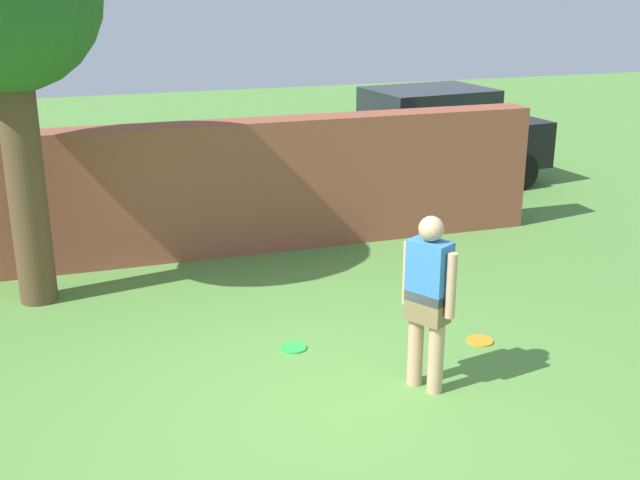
# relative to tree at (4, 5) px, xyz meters

# --- Properties ---
(ground_plane) EXTENTS (40.00, 40.00, 0.00)m
(ground_plane) POSITION_rel_tree_xyz_m (2.30, -3.33, -3.26)
(ground_plane) COLOR #568C3D
(brick_wall) EXTENTS (11.98, 0.50, 1.76)m
(brick_wall) POSITION_rel_tree_xyz_m (0.80, 1.00, -2.38)
(brick_wall) COLOR brown
(brick_wall) RESTS_ON ground
(tree) EXTENTS (2.00, 2.00, 4.37)m
(tree) POSITION_rel_tree_xyz_m (0.00, 0.00, 0.00)
(tree) COLOR brown
(tree) RESTS_ON ground
(person) EXTENTS (0.37, 0.48, 1.62)m
(person) POSITION_rel_tree_xyz_m (3.32, -3.25, -2.36)
(person) COLOR tan
(person) RESTS_ON ground
(car) EXTENTS (4.37, 2.30, 1.72)m
(car) POSITION_rel_tree_xyz_m (6.43, 3.31, -2.40)
(car) COLOR black
(car) RESTS_ON ground
(frisbee_orange) EXTENTS (0.27, 0.27, 0.02)m
(frisbee_orange) POSITION_rel_tree_xyz_m (4.27, -2.56, -3.25)
(frisbee_orange) COLOR orange
(frisbee_orange) RESTS_ON ground
(frisbee_green) EXTENTS (0.27, 0.27, 0.02)m
(frisbee_green) POSITION_rel_tree_xyz_m (2.42, -2.11, -3.25)
(frisbee_green) COLOR green
(frisbee_green) RESTS_ON ground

